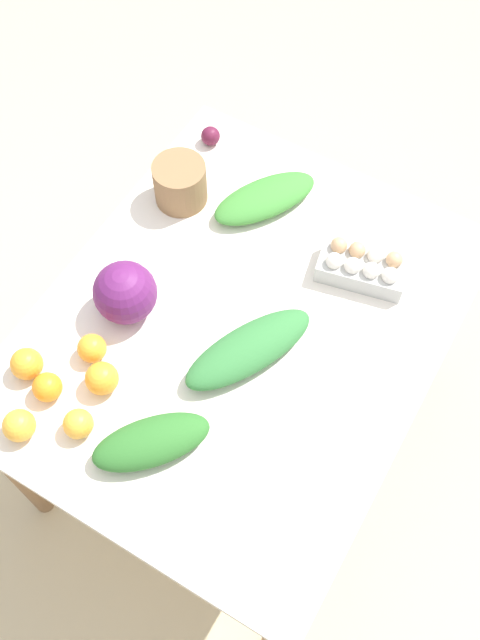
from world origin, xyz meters
name	(u,v)px	position (x,y,z in m)	size (l,w,h in m)	color
ground_plane	(240,431)	(0.00, 0.00, 0.00)	(8.00, 8.00, 0.00)	#C6B289
dining_table	(240,343)	(0.00, 0.00, 0.67)	(1.22, 0.98, 0.77)	silver
cabbage_purple	(125,293)	(0.11, -0.27, 0.86)	(0.16, 0.16, 0.16)	#601E5B
egg_carton	(363,266)	(-0.29, 0.20, 0.82)	(0.16, 0.25, 0.09)	#B7B7B2
paper_bag	(180,183)	(-0.27, -0.35, 0.84)	(0.15, 0.15, 0.13)	olive
greens_bunch_beet_tops	(249,349)	(0.07, 0.07, 0.81)	(0.36, 0.13, 0.08)	#337538
greens_bunch_dandelion	(151,442)	(0.39, -0.01, 0.81)	(0.28, 0.12, 0.08)	#2D6B28
greens_bunch_kale	(265,198)	(-0.37, -0.14, 0.81)	(0.31, 0.13, 0.06)	#3D8433
beet_root	(210,136)	(-0.49, -0.39, 0.80)	(0.06, 0.06, 0.06)	#5B1933
orange_0	(102,378)	(0.32, -0.20, 0.82)	(0.08, 0.08, 0.08)	orange
orange_1	(47,387)	(0.40, -0.30, 0.81)	(0.07, 0.07, 0.07)	orange
orange_2	(78,424)	(0.44, -0.18, 0.81)	(0.07, 0.07, 0.07)	#F9A833
orange_3	(19,425)	(0.51, -0.29, 0.81)	(0.08, 0.08, 0.08)	#F9A833
orange_4	(92,348)	(0.26, -0.27, 0.81)	(0.07, 0.07, 0.07)	orange
orange_5	(27,364)	(0.38, -0.38, 0.81)	(0.08, 0.08, 0.08)	orange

